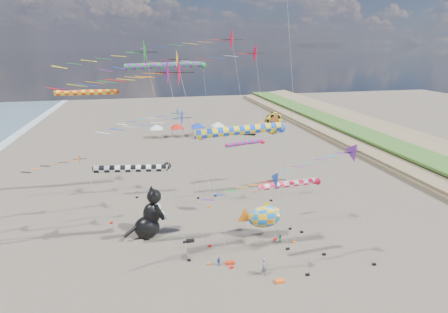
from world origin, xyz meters
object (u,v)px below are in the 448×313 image
at_px(cat_inflatable, 149,212).
at_px(fish_inflatable, 265,216).
at_px(child_blue, 219,261).
at_px(person_adult, 264,267).
at_px(child_green, 280,239).
at_px(parked_car, 249,133).

relative_size(cat_inflatable, fish_inflatable, 1.10).
xyz_separation_m(cat_inflatable, child_blue, (6.61, -7.53, -2.49)).
bearing_deg(person_adult, child_green, 36.43).
xyz_separation_m(cat_inflatable, person_adult, (10.57, -10.06, -2.07)).
bearing_deg(cat_inflatable, fish_inflatable, -32.61).
distance_m(person_adult, child_green, 6.25).
relative_size(person_adult, parked_car, 0.56).
relative_size(person_adult, child_blue, 1.85).
distance_m(cat_inflatable, person_adult, 14.74).
bearing_deg(child_green, cat_inflatable, 159.09).
relative_size(child_green, parked_car, 0.33).
bearing_deg(cat_inflatable, person_adult, -62.22).
height_order(fish_inflatable, child_blue, fish_inflatable).
xyz_separation_m(cat_inflatable, child_green, (14.22, -5.00, -2.45)).
relative_size(fish_inflatable, child_blue, 5.50).
relative_size(cat_inflatable, parked_car, 1.82).
bearing_deg(cat_inflatable, child_blue, -67.30).
height_order(cat_inflatable, child_blue, cat_inflatable).
distance_m(person_adult, parked_car, 55.94).
bearing_deg(parked_car, child_green, -170.52).
distance_m(cat_inflatable, fish_inflatable, 13.29).
bearing_deg(child_blue, fish_inflatable, 17.10).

